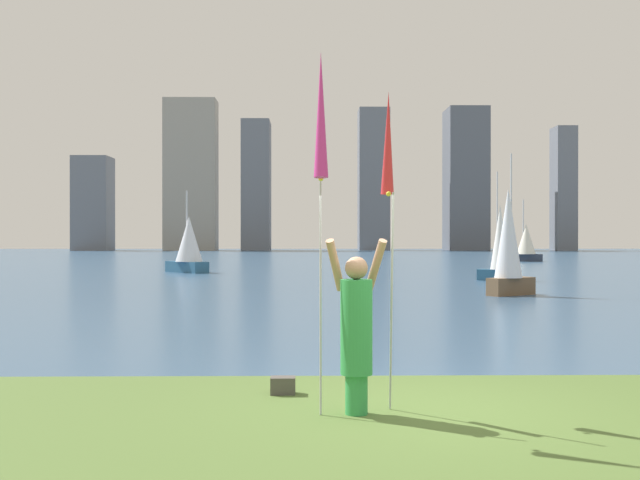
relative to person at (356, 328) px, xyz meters
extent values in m
cube|color=#335170|center=(0.68, 61.24, -1.04)|extent=(120.00, 117.81, 0.12)
cube|color=#263316|center=(0.68, 2.33, -1.01)|extent=(120.00, 0.70, 0.02)
cylinder|color=green|center=(0.00, -0.01, -0.76)|extent=(0.26, 0.26, 0.45)
cylinder|color=green|center=(0.00, -0.01, 0.01)|extent=(0.37, 0.37, 1.08)
sphere|color=tan|center=(0.00, -0.01, 0.68)|extent=(0.26, 0.26, 0.26)
cylinder|color=tan|center=(-0.23, 0.14, 0.71)|extent=(0.26, 0.42, 0.62)
cylinder|color=tan|center=(0.23, 0.14, 0.71)|extent=(0.26, 0.42, 0.62)
cylinder|color=#B2B2B7|center=(-0.41, 0.06, 0.35)|extent=(0.02, 0.24, 2.67)
cone|color=#D83399|center=(-0.41, -0.22, 2.40)|extent=(0.16, 0.28, 1.43)
sphere|color=yellow|center=(-0.41, -0.16, 1.69)|extent=(0.06, 0.06, 0.06)
cylinder|color=#B2B2B7|center=(0.41, 0.06, 0.28)|extent=(0.02, 0.34, 2.52)
cone|color=red|center=(0.41, 0.45, 2.16)|extent=(0.16, 0.31, 1.24)
sphere|color=yellow|center=(0.41, 0.37, 1.55)|extent=(0.06, 0.06, 0.06)
cube|color=#4C4742|center=(-0.88, 1.09, -0.88)|extent=(0.32, 0.22, 0.22)
cube|color=brown|center=(6.49, 17.23, -0.68)|extent=(1.90, 1.52, 0.61)
cylinder|color=silver|center=(6.49, 17.23, 1.78)|extent=(0.06, 0.06, 4.31)
cone|color=white|center=(6.38, 17.15, 1.19)|extent=(1.32, 1.32, 3.12)
cube|color=#2D6084|center=(-7.51, 34.09, -0.67)|extent=(2.78, 2.88, 0.63)
cylinder|color=silver|center=(-7.51, 34.09, 1.67)|extent=(0.09, 0.09, 4.05)
cone|color=white|center=(-7.35, 33.93, 0.93)|extent=(2.15, 2.15, 2.57)
cube|color=#2D6084|center=(8.24, 25.96, -0.73)|extent=(1.87, 1.27, 0.52)
cylinder|color=silver|center=(8.24, 25.96, 1.81)|extent=(0.06, 0.06, 4.55)
cone|color=white|center=(8.36, 25.90, 1.04)|extent=(1.19, 1.19, 3.02)
cube|color=#333D51|center=(17.32, 53.00, -0.68)|extent=(3.14, 1.52, 0.61)
cylinder|color=silver|center=(17.32, 53.00, 1.89)|extent=(0.09, 0.09, 4.53)
cone|color=silver|center=(17.54, 52.93, 0.88)|extent=(1.95, 1.95, 2.51)
cube|color=slate|center=(-33.24, 104.70, 6.11)|extent=(5.34, 5.26, 14.18)
cube|color=gray|center=(-18.42, 104.77, 10.46)|extent=(7.82, 4.62, 22.90)
cube|color=slate|center=(-8.61, 106.65, 8.98)|extent=(4.28, 6.59, 19.92)
cube|color=slate|center=(9.54, 106.35, 9.92)|extent=(4.68, 4.82, 21.80)
cube|color=#565B66|center=(23.74, 105.79, 9.91)|extent=(6.06, 6.79, 21.78)
cube|color=slate|center=(38.08, 103.34, 8.35)|extent=(3.03, 3.90, 18.67)
camera|label=1|loc=(-0.55, -8.46, 1.03)|focal=41.74mm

